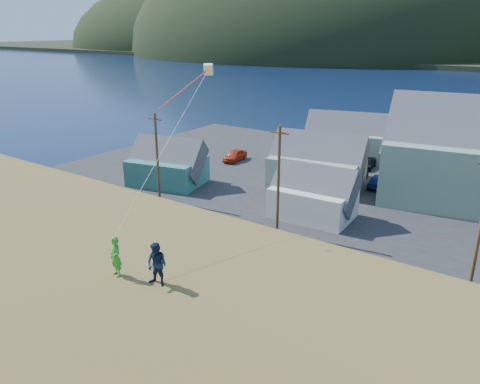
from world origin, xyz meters
name	(u,v)px	position (x,y,z in m)	size (l,w,h in m)	color
ground	(305,251)	(0.00, 0.00, 0.00)	(900.00, 900.00, 0.00)	#0A1638
grass_strip	(293,261)	(0.00, -2.00, 0.05)	(110.00, 8.00, 0.10)	#4C3D19
waterfront_lot	(380,190)	(0.00, 17.00, 0.06)	(72.00, 36.00, 0.12)	#28282B
wharf	(393,139)	(-6.00, 40.00, 0.45)	(26.00, 14.00, 0.90)	gray
shed_teal	(167,164)	(-19.84, 5.84, 2.35)	(8.96, 7.10, 6.26)	#2E6C62
shed_palegreen_near	(317,163)	(-6.11, 14.19, 2.68)	(10.61, 7.57, 7.12)	gray
shed_white	(313,194)	(-2.59, 6.30, 2.26)	(7.59, 5.24, 5.85)	silver
shed_palegreen_far	(346,136)	(-8.78, 28.19, 2.69)	(11.61, 8.35, 7.04)	gray
utility_poles	(285,183)	(-2.85, 1.50, 4.56)	(28.54, 0.24, 9.05)	#47331E
parked_cars	(332,165)	(-7.16, 20.60, 0.84)	(24.80, 12.55, 1.55)	black
kite_flyer_green	(116,257)	(1.29, -19.03, 8.01)	(0.59, 0.39, 1.62)	green
kite_flyer_navy	(157,265)	(3.09, -18.63, 8.05)	(0.83, 0.64, 1.70)	#16213C
kite_rig	(203,75)	(-1.06, -10.56, 14.04)	(1.79, 4.71, 10.63)	beige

